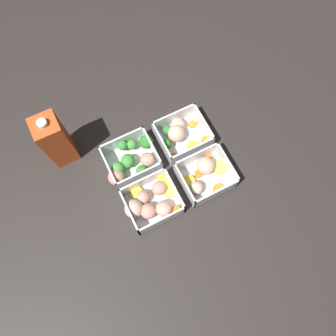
% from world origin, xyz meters
% --- Properties ---
extents(ground_plane, '(4.00, 4.00, 0.00)m').
position_xyz_m(ground_plane, '(0.00, 0.00, 0.00)').
color(ground_plane, '#282321').
extents(container_near_left, '(0.17, 0.13, 0.06)m').
position_xyz_m(container_near_left, '(-0.09, -0.07, 0.02)').
color(container_near_left, white).
rests_on(container_near_left, ground_plane).
extents(container_near_right, '(0.15, 0.13, 0.06)m').
position_xyz_m(container_near_right, '(0.08, -0.06, 0.02)').
color(container_near_right, white).
rests_on(container_near_right, ground_plane).
extents(container_far_left, '(0.17, 0.13, 0.06)m').
position_xyz_m(container_far_left, '(-0.08, 0.06, 0.03)').
color(container_far_left, white).
rests_on(container_far_left, ground_plane).
extents(container_far_right, '(0.14, 0.13, 0.06)m').
position_xyz_m(container_far_right, '(0.08, 0.08, 0.02)').
color(container_far_right, white).
rests_on(container_far_right, ground_plane).
extents(juice_carton, '(0.07, 0.07, 0.20)m').
position_xyz_m(juice_carton, '(-0.24, 0.18, 0.10)').
color(juice_carton, '#D14C1E').
rests_on(juice_carton, ground_plane).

